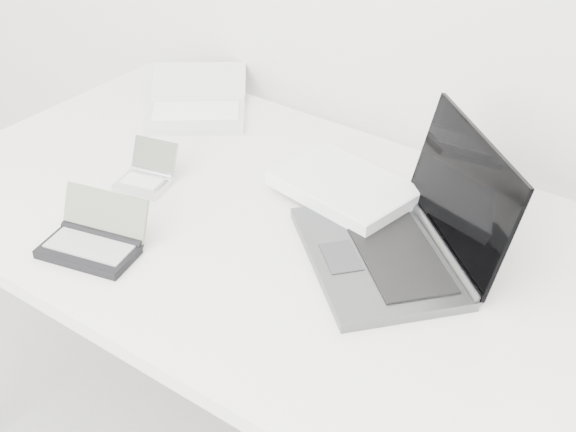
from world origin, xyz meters
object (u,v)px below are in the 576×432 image
Objects in this scene: desk at (314,260)px; laptop_large at (380,218)px; netbook_open_white at (197,106)px; palmtop_charcoal at (93,241)px.

desk is 0.14m from laptop_large.
palmtop_charcoal is at bearing -104.85° from netbook_open_white.
laptop_large is (0.08, 0.08, 0.08)m from desk.
netbook_open_white is 1.89× the size of palmtop_charcoal.
laptop_large is at bearing 28.11° from palmtop_charcoal.
laptop_large is at bearing 44.01° from desk.
desk is 8.36× the size of palmtop_charcoal.
netbook_open_white is at bearing 153.45° from desk.
laptop_large is 1.46× the size of netbook_open_white.
laptop_large reaches higher than netbook_open_white.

